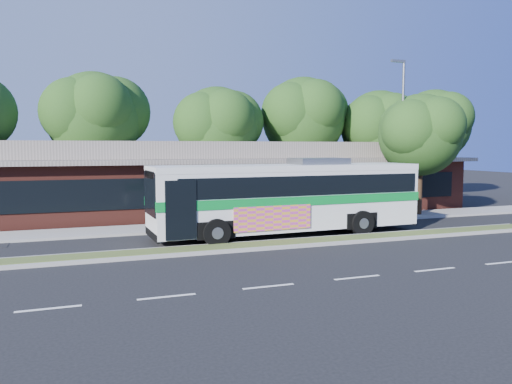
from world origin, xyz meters
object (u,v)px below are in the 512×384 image
lamp_post (402,134)px  sidewalk_tree (424,133)px  sedan (17,216)px  transit_bus (289,193)px

lamp_post → sidewalk_tree: lamp_post is taller
sedan → sidewalk_tree: 23.02m
lamp_post → transit_bus: size_ratio=0.70×
transit_bus → sidewalk_tree: 11.24m
sidewalk_tree → lamp_post: bearing=-169.9°
lamp_post → sedan: bearing=171.2°
transit_bus → sedan: 13.80m
lamp_post → transit_bus: 9.52m
lamp_post → sidewalk_tree: size_ratio=1.25×
transit_bus → sedan: transit_bus is taller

